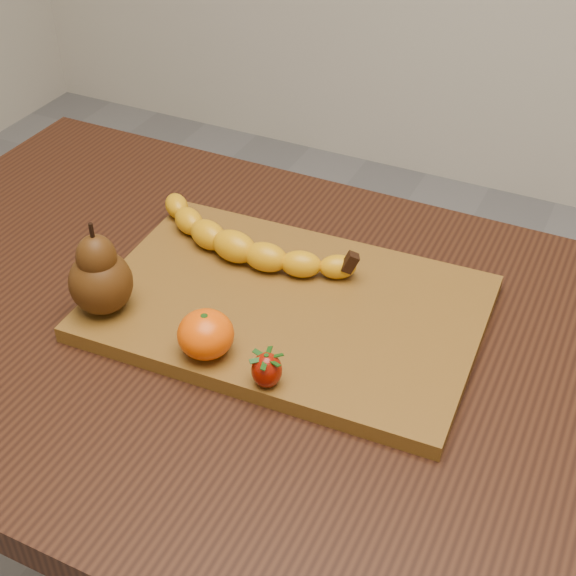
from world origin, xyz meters
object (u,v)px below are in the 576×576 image
at_px(pear, 98,268).
at_px(mandarin, 206,334).
at_px(table, 217,373).
at_px(cutting_board, 288,308).

distance_m(pear, mandarin, 0.15).
distance_m(table, cutting_board, 0.14).
xyz_separation_m(table, pear, (-0.11, -0.07, 0.18)).
bearing_deg(pear, cutting_board, 28.71).
bearing_deg(mandarin, pear, 173.84).
distance_m(cutting_board, mandarin, 0.13).
distance_m(table, pear, 0.22).
xyz_separation_m(cutting_board, pear, (-0.19, -0.10, 0.07)).
bearing_deg(mandarin, table, 116.81).
height_order(cutting_board, mandarin, mandarin).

